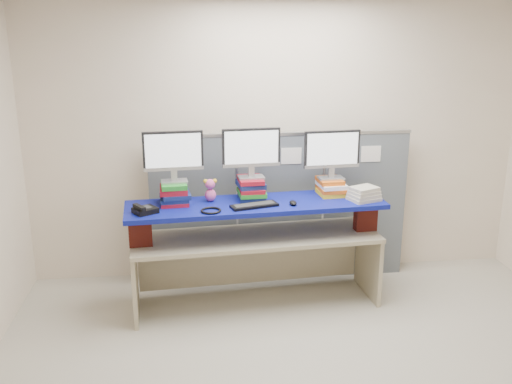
{
  "coord_description": "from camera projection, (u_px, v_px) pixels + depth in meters",
  "views": [
    {
      "loc": [
        -0.85,
        -3.6,
        2.54
      ],
      "look_at": [
        -0.3,
        1.24,
        1.1
      ],
      "focal_mm": 40.0,
      "sensor_mm": 36.0,
      "label": 1
    }
  ],
  "objects": [
    {
      "name": "headset",
      "position": [
        211.0,
        211.0,
        4.86
      ],
      "size": [
        0.18,
        0.18,
        0.02
      ],
      "primitive_type": "torus",
      "rotation": [
        0.0,
        0.0,
        -0.01
      ],
      "color": "black",
      "rests_on": "blue_board"
    },
    {
      "name": "brick_pier_right",
      "position": [
        366.0,
        216.0,
        5.3
      ],
      "size": [
        0.21,
        0.12,
        0.27
      ],
      "primitive_type": "cube",
      "rotation": [
        0.0,
        0.0,
        0.08
      ],
      "color": "maroon",
      "rests_on": "desk"
    },
    {
      "name": "monitor_right",
      "position": [
        332.0,
        152.0,
        5.24
      ],
      "size": [
        0.53,
        0.16,
        0.46
      ],
      "rotation": [
        0.0,
        0.0,
        0.08
      ],
      "color": "#A2A2A7",
      "rests_on": "book_stack_right"
    },
    {
      "name": "cubicle_partition",
      "position": [
        280.0,
        207.0,
        5.72
      ],
      "size": [
        2.6,
        0.06,
        1.53
      ],
      "color": "#515860",
      "rests_on": "ground"
    },
    {
      "name": "binder_stack",
      "position": [
        364.0,
        194.0,
        5.16
      ],
      "size": [
        0.32,
        0.29,
        0.12
      ],
      "rotation": [
        0.0,
        0.0,
        0.37
      ],
      "color": "beige",
      "rests_on": "blue_board"
    },
    {
      "name": "book_stack_right",
      "position": [
        331.0,
        187.0,
        5.34
      ],
      "size": [
        0.26,
        0.31,
        0.15
      ],
      "color": "yellow",
      "rests_on": "blue_board"
    },
    {
      "name": "monitor_center",
      "position": [
        251.0,
        150.0,
        5.09
      ],
      "size": [
        0.53,
        0.16,
        0.46
      ],
      "rotation": [
        0.0,
        0.0,
        0.08
      ],
      "color": "#A2A2A7",
      "rests_on": "book_stack_center"
    },
    {
      "name": "room",
      "position": [
        321.0,
        199.0,
        3.85
      ],
      "size": [
        5.0,
        4.0,
        2.8
      ],
      "color": "beige",
      "rests_on": "ground"
    },
    {
      "name": "book_stack_left",
      "position": [
        174.0,
        193.0,
        5.06
      ],
      "size": [
        0.29,
        0.31,
        0.2
      ],
      "color": "maroon",
      "rests_on": "blue_board"
    },
    {
      "name": "plush_toy",
      "position": [
        210.0,
        190.0,
        5.12
      ],
      "size": [
        0.12,
        0.09,
        0.21
      ],
      "rotation": [
        0.0,
        0.0,
        -0.23
      ],
      "color": "#DD549D",
      "rests_on": "blue_board"
    },
    {
      "name": "monitor_left",
      "position": [
        173.0,
        154.0,
        4.96
      ],
      "size": [
        0.53,
        0.16,
        0.46
      ],
      "rotation": [
        0.0,
        0.0,
        0.08
      ],
      "color": "#A2A2A7",
      "rests_on": "book_stack_left"
    },
    {
      "name": "desk",
      "position": [
        256.0,
        249.0,
        5.24
      ],
      "size": [
        2.29,
        0.83,
        0.68
      ],
      "rotation": [
        0.0,
        0.0,
        0.08
      ],
      "color": "tan",
      "rests_on": "ground"
    },
    {
      "name": "keyboard",
      "position": [
        254.0,
        205.0,
        4.99
      ],
      "size": [
        0.44,
        0.25,
        0.03
      ],
      "rotation": [
        0.0,
        0.0,
        0.27
      ],
      "color": "black",
      "rests_on": "blue_board"
    },
    {
      "name": "mouse",
      "position": [
        293.0,
        203.0,
        5.05
      ],
      "size": [
        0.09,
        0.13,
        0.04
      ],
      "primitive_type": "ellipsoid",
      "rotation": [
        0.0,
        0.0,
        0.29
      ],
      "color": "black",
      "rests_on": "blue_board"
    },
    {
      "name": "brick_pier_left",
      "position": [
        140.0,
        231.0,
        4.93
      ],
      "size": [
        0.21,
        0.12,
        0.27
      ],
      "primitive_type": "cube",
      "rotation": [
        0.0,
        0.0,
        0.08
      ],
      "color": "maroon",
      "rests_on": "desk"
    },
    {
      "name": "desk_phone",
      "position": [
        144.0,
        210.0,
        4.82
      ],
      "size": [
        0.24,
        0.24,
        0.08
      ],
      "rotation": [
        0.0,
        0.0,
        0.56
      ],
      "color": "black",
      "rests_on": "blue_board"
    },
    {
      "name": "blue_board",
      "position": [
        256.0,
        205.0,
        5.12
      ],
      "size": [
        2.36,
        0.76,
        0.04
      ],
      "primitive_type": "cube",
      "rotation": [
        0.0,
        0.0,
        0.08
      ],
      "color": "navy",
      "rests_on": "brick_pier_left"
    },
    {
      "name": "book_stack_center",
      "position": [
        251.0,
        189.0,
        5.19
      ],
      "size": [
        0.27,
        0.32,
        0.2
      ],
      "color": "navy",
      "rests_on": "blue_board"
    }
  ]
}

